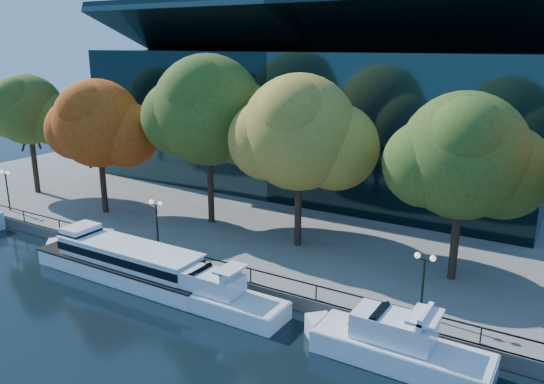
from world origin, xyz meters
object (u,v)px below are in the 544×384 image
Objects in this scene: cruiser_near at (211,293)px; lamp_1 at (156,213)px; tree_3 at (301,135)px; lamp_0 at (6,181)px; tree_2 at (210,113)px; tree_4 at (466,159)px; cruiser_far at (393,343)px; tree_1 at (99,125)px; tree_0 at (28,111)px; tour_boat at (120,259)px; lamp_2 at (424,271)px.

lamp_1 is (-8.33, 3.99, 3.01)m from cruiser_near.
lamp_0 is at bearing -167.36° from tree_3.
tree_2 reaches higher than tree_4.
cruiser_far is at bearing -28.59° from tree_2.
cruiser_far is 2.67× the size of lamp_0.
tree_3 is (20.19, 1.93, 0.58)m from tree_1.
cruiser_far is 0.85× the size of tree_0.
tree_1 is at bearing 156.17° from cruiser_near.
tree_1 is at bearing -5.26° from tree_0.
tour_boat is 25.58m from tree_0.
tree_3 reaches higher than tree_1.
tour_boat is at bearing -10.71° from lamp_0.
tree_3 is at bearing 137.66° from cruiser_far.
tree_0 is 24.19m from lamp_1.
tree_0 is at bearing -179.00° from tree_4.
lamp_1 is at bearing -22.44° from tree_1.
tree_1 reaches higher than tour_boat.
lamp_2 is (-0.50, -6.37, -5.57)m from tree_4.
cruiser_far is at bearing -10.69° from lamp_1.
tree_4 is 3.21× the size of lamp_2.
cruiser_far is 40.29m from lamp_0.
tree_0 is 1.00× the size of tree_1.
lamp_1 reaches higher than cruiser_near.
tree_3 is 3.40× the size of lamp_1.
tree_0 is (-31.11, 9.59, 8.91)m from cruiser_near.
tree_0 is (-22.30, 9.18, 8.53)m from tour_boat.
cruiser_far is 45.27m from tree_0.
cruiser_far is 33.66m from tree_1.
tree_0 is 0.93× the size of tree_3.
tree_3 is (9.76, 10.01, 8.68)m from tour_boat.
tree_2 reaches higher than tree_3.
tour_boat is 25.47m from tree_4.
lamp_1 is (22.78, -5.60, -5.90)m from tree_0.
lamp_2 is at bearing -28.79° from tree_3.
tour_boat is 1.32× the size of tree_1.
tree_0 is at bearing 166.19° from lamp_1.
tree_0 is at bearing 172.71° from lamp_2.
tree_2 is (0.23, 11.06, 9.65)m from tour_boat.
tree_3 reaches higher than lamp_2.
tree_0 reaches higher than cruiser_near.
tree_2 reaches higher than lamp_1.
tree_1 is 13.00m from lamp_1.
tour_boat is 1.29× the size of tree_4.
tree_1 is 32.67m from lamp_2.
cruiser_far reaches higher than tour_boat.
lamp_2 is (21.24, -7.48, -7.02)m from tree_2.
cruiser_near is at bearing -23.83° from tree_1.
cruiser_far is (21.09, -0.31, -0.24)m from tour_boat.
lamp_1 is (0.48, 3.58, 2.63)m from tour_boat.
lamp_2 reaches higher than cruiser_far.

